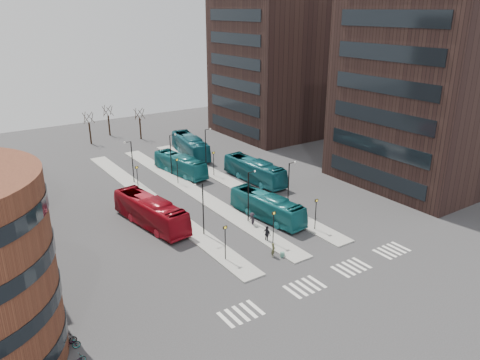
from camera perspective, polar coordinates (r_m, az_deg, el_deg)
ground at (r=42.00m, az=12.70°, el=-14.63°), size 160.00×160.00×0.00m
island_left at (r=61.86m, az=-10.49°, el=-2.54°), size 2.50×45.00×0.15m
island_mid at (r=64.27m, az=-5.62°, el=-1.40°), size 2.50×45.00×0.15m
island_right at (r=67.12m, az=-1.14°, el=-0.34°), size 2.50×45.00×0.15m
suitcase at (r=48.00m, az=5.18°, el=-9.05°), size 0.50×0.46×0.50m
red_bus at (r=54.77m, az=-10.84°, el=-3.81°), size 4.55×12.34×3.36m
teal_bus_a at (r=55.64m, az=3.32°, el=-3.26°), size 3.71×11.04×3.02m
teal_bus_b at (r=71.03m, az=-7.30°, el=1.88°), size 3.96×10.93×2.98m
teal_bus_c at (r=67.52m, az=1.78°, el=1.16°), size 3.35×11.66×3.21m
teal_bus_d at (r=79.86m, az=-6.09°, el=4.16°), size 4.89×12.56×3.41m
traveller at (r=47.72m, az=4.07°, el=-8.50°), size 0.66×0.61×1.52m
commuter_a at (r=51.78m, az=-7.11°, el=-6.19°), size 0.74×0.59×1.51m
commuter_b at (r=50.50m, az=3.32°, el=-6.57°), size 0.52×1.10×1.83m
commuter_c at (r=53.92m, az=1.47°, el=-4.82°), size 0.75×1.15×1.66m
bicycle_mid at (r=38.76m, az=-20.48°, el=-17.94°), size 1.72×0.65×1.01m
bicycle_far at (r=38.45m, az=-20.30°, el=-18.31°), size 1.94×1.00×0.97m
crosswalk_stripes at (r=45.34m, az=10.55°, el=-11.60°), size 22.35×2.40×0.01m
tower_near at (r=70.44m, az=22.47°, el=11.68°), size 20.12×20.00×30.00m
tower_far at (r=93.54m, az=4.59°, el=14.86°), size 20.12×20.00×30.00m
sign_poles at (r=57.57m, az=-2.67°, el=-1.45°), size 12.45×22.12×3.65m
lamp_posts at (r=61.70m, az=-4.31°, el=1.18°), size 14.04×20.24×6.12m
bare_trees at (r=92.52m, az=-15.21°, el=6.45°), size 10.97×8.14×5.90m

